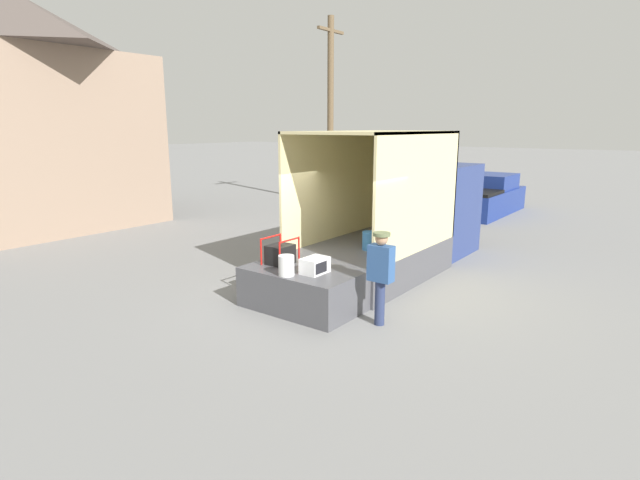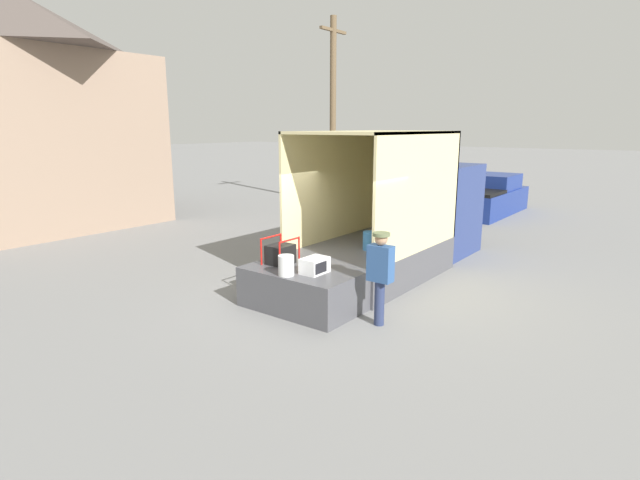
{
  "view_description": "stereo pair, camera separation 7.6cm",
  "coord_description": "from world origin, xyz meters",
  "px_view_note": "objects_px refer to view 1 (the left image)",
  "views": [
    {
      "loc": [
        -7.9,
        -5.83,
        3.48
      ],
      "look_at": [
        -0.39,
        -0.2,
        1.34
      ],
      "focal_mm": 28.0,
      "sensor_mm": 36.0,
      "label": 1
    },
    {
      "loc": [
        -7.85,
        -5.89,
        3.48
      ],
      "look_at": [
        -0.39,
        -0.2,
        1.34
      ],
      "focal_mm": 28.0,
      "sensor_mm": 36.0,
      "label": 2
    }
  ],
  "objects_px": {
    "box_truck": "(408,222)",
    "portable_generator": "(281,254)",
    "microwave": "(315,265)",
    "orange_bucket": "(286,266)",
    "utility_pole": "(330,109)",
    "pickup_truck_blue": "(485,197)",
    "worker_person": "(381,269)"
  },
  "relations": [
    {
      "from": "box_truck",
      "to": "portable_generator",
      "type": "relative_size",
      "value": 9.89
    },
    {
      "from": "microwave",
      "to": "orange_bucket",
      "type": "distance_m",
      "value": 0.55
    },
    {
      "from": "microwave",
      "to": "portable_generator",
      "type": "height_order",
      "value": "portable_generator"
    },
    {
      "from": "orange_bucket",
      "to": "utility_pole",
      "type": "height_order",
      "value": "utility_pole"
    },
    {
      "from": "portable_generator",
      "to": "utility_pole",
      "type": "distance_m",
      "value": 13.82
    },
    {
      "from": "box_truck",
      "to": "portable_generator",
      "type": "bearing_deg",
      "value": 172.1
    },
    {
      "from": "microwave",
      "to": "orange_bucket",
      "type": "height_order",
      "value": "orange_bucket"
    },
    {
      "from": "microwave",
      "to": "portable_generator",
      "type": "distance_m",
      "value": 0.96
    },
    {
      "from": "box_truck",
      "to": "utility_pole",
      "type": "height_order",
      "value": "utility_pole"
    },
    {
      "from": "pickup_truck_blue",
      "to": "orange_bucket",
      "type": "bearing_deg",
      "value": -175.89
    },
    {
      "from": "pickup_truck_blue",
      "to": "microwave",
      "type": "bearing_deg",
      "value": -174.35
    },
    {
      "from": "orange_bucket",
      "to": "worker_person",
      "type": "xyz_separation_m",
      "value": [
        0.68,
        -1.6,
        0.05
      ]
    },
    {
      "from": "box_truck",
      "to": "orange_bucket",
      "type": "bearing_deg",
      "value": -179.66
    },
    {
      "from": "orange_bucket",
      "to": "worker_person",
      "type": "distance_m",
      "value": 1.74
    },
    {
      "from": "worker_person",
      "to": "microwave",
      "type": "bearing_deg",
      "value": 100.76
    },
    {
      "from": "orange_bucket",
      "to": "pickup_truck_blue",
      "type": "height_order",
      "value": "pickup_truck_blue"
    },
    {
      "from": "box_truck",
      "to": "portable_generator",
      "type": "height_order",
      "value": "box_truck"
    },
    {
      "from": "worker_person",
      "to": "utility_pole",
      "type": "bearing_deg",
      "value": 39.24
    },
    {
      "from": "microwave",
      "to": "portable_generator",
      "type": "xyz_separation_m",
      "value": [
        0.12,
        0.95,
        0.06
      ]
    },
    {
      "from": "orange_bucket",
      "to": "pickup_truck_blue",
      "type": "distance_m",
      "value": 13.66
    },
    {
      "from": "box_truck",
      "to": "worker_person",
      "type": "relative_size",
      "value": 3.61
    },
    {
      "from": "orange_bucket",
      "to": "microwave",
      "type": "bearing_deg",
      "value": -36.51
    },
    {
      "from": "box_truck",
      "to": "microwave",
      "type": "bearing_deg",
      "value": -175.44
    },
    {
      "from": "portable_generator",
      "to": "worker_person",
      "type": "relative_size",
      "value": 0.37
    },
    {
      "from": "microwave",
      "to": "portable_generator",
      "type": "relative_size",
      "value": 0.84
    },
    {
      "from": "box_truck",
      "to": "portable_generator",
      "type": "distance_m",
      "value": 4.36
    },
    {
      "from": "portable_generator",
      "to": "orange_bucket",
      "type": "distance_m",
      "value": 0.84
    },
    {
      "from": "microwave",
      "to": "utility_pole",
      "type": "distance_m",
      "value": 14.44
    },
    {
      "from": "portable_generator",
      "to": "utility_pole",
      "type": "xyz_separation_m",
      "value": [
        11.45,
        7.03,
        3.24
      ]
    },
    {
      "from": "utility_pole",
      "to": "orange_bucket",
      "type": "bearing_deg",
      "value": -147.48
    },
    {
      "from": "utility_pole",
      "to": "worker_person",
      "type": "bearing_deg",
      "value": -140.76
    },
    {
      "from": "microwave",
      "to": "orange_bucket",
      "type": "relative_size",
      "value": 1.36
    }
  ]
}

